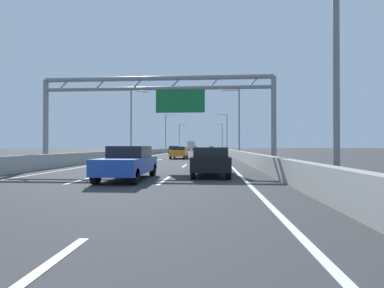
{
  "coord_description": "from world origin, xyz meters",
  "views": [
    {
      "loc": [
        3.81,
        0.7,
        1.47
      ],
      "look_at": [
        0.21,
        52.57,
        1.89
      ],
      "focal_mm": 26.11,
      "sensor_mm": 36.0,
      "label": 1
    }
  ],
  "objects_px": {
    "streetlamp_left_far": "(167,131)",
    "yellow_car": "(211,148)",
    "blue_car": "(128,162)",
    "streetlamp_right_near": "(328,21)",
    "streetlamp_right_mid": "(237,118)",
    "black_car": "(211,161)",
    "streetlamp_right_distant": "(222,135)",
    "streetlamp_right_far": "(226,130)",
    "orange_car": "(179,152)",
    "streetlamp_left_distant": "(180,135)",
    "sign_gantry": "(160,98)",
    "green_car": "(174,150)",
    "streetlamp_left_mid": "(133,119)",
    "box_truck": "(191,146)",
    "red_car": "(194,148)"
  },
  "relations": [
    {
      "from": "streetlamp_left_far",
      "to": "yellow_car",
      "type": "distance_m",
      "value": 43.37
    },
    {
      "from": "blue_car",
      "to": "yellow_car",
      "type": "bearing_deg",
      "value": 87.89
    },
    {
      "from": "streetlamp_right_near",
      "to": "streetlamp_right_mid",
      "type": "bearing_deg",
      "value": 90.0
    },
    {
      "from": "black_car",
      "to": "streetlamp_right_distant",
      "type": "bearing_deg",
      "value": 87.54
    },
    {
      "from": "black_car",
      "to": "streetlamp_right_mid",
      "type": "bearing_deg",
      "value": 81.68
    },
    {
      "from": "streetlamp_right_mid",
      "to": "blue_car",
      "type": "relative_size",
      "value": 2.2
    },
    {
      "from": "streetlamp_right_far",
      "to": "blue_car",
      "type": "xyz_separation_m",
      "value": [
        -7.33,
        -57.57,
        -4.64
      ]
    },
    {
      "from": "streetlamp_right_distant",
      "to": "blue_car",
      "type": "xyz_separation_m",
      "value": [
        -7.33,
        -87.94,
        -4.64
      ]
    },
    {
      "from": "streetlamp_right_mid",
      "to": "streetlamp_right_distant",
      "type": "distance_m",
      "value": 60.74
    },
    {
      "from": "streetlamp_right_distant",
      "to": "orange_car",
      "type": "height_order",
      "value": "streetlamp_right_distant"
    },
    {
      "from": "streetlamp_right_far",
      "to": "streetlamp_left_distant",
      "type": "distance_m",
      "value": 33.84
    },
    {
      "from": "sign_gantry",
      "to": "green_car",
      "type": "relative_size",
      "value": 3.68
    },
    {
      "from": "streetlamp_left_mid",
      "to": "yellow_car",
      "type": "bearing_deg",
      "value": 81.11
    },
    {
      "from": "yellow_car",
      "to": "box_truck",
      "type": "bearing_deg",
      "value": -121.94
    },
    {
      "from": "sign_gantry",
      "to": "streetlamp_right_near",
      "type": "relative_size",
      "value": 1.73
    },
    {
      "from": "red_car",
      "to": "orange_car",
      "type": "bearing_deg",
      "value": -87.77
    },
    {
      "from": "streetlamp_right_distant",
      "to": "streetlamp_right_far",
      "type": "bearing_deg",
      "value": -90.0
    },
    {
      "from": "green_car",
      "to": "blue_car",
      "type": "bearing_deg",
      "value": -85.11
    },
    {
      "from": "blue_car",
      "to": "orange_car",
      "type": "height_order",
      "value": "blue_car"
    },
    {
      "from": "box_truck",
      "to": "streetlamp_right_near",
      "type": "bearing_deg",
      "value": -83.19
    },
    {
      "from": "streetlamp_right_near",
      "to": "streetlamp_right_far",
      "type": "xyz_separation_m",
      "value": [
        0.0,
        60.74,
        0.0
      ]
    },
    {
      "from": "streetlamp_right_near",
      "to": "yellow_car",
      "type": "bearing_deg",
      "value": 92.05
    },
    {
      "from": "streetlamp_right_far",
      "to": "streetlamp_right_mid",
      "type": "bearing_deg",
      "value": -90.0
    },
    {
      "from": "orange_car",
      "to": "yellow_car",
      "type": "bearing_deg",
      "value": 87.17
    },
    {
      "from": "streetlamp_left_far",
      "to": "streetlamp_left_distant",
      "type": "bearing_deg",
      "value": 90.0
    },
    {
      "from": "blue_car",
      "to": "yellow_car",
      "type": "height_order",
      "value": "blue_car"
    },
    {
      "from": "yellow_car",
      "to": "black_car",
      "type": "bearing_deg",
      "value": -90.01
    },
    {
      "from": "streetlamp_left_mid",
      "to": "streetlamp_left_distant",
      "type": "relative_size",
      "value": 1.0
    },
    {
      "from": "streetlamp_right_distant",
      "to": "black_car",
      "type": "relative_size",
      "value": 2.03
    },
    {
      "from": "streetlamp_right_near",
      "to": "streetlamp_right_far",
      "type": "distance_m",
      "value": 60.74
    },
    {
      "from": "streetlamp_left_mid",
      "to": "streetlamp_right_near",
      "type": "bearing_deg",
      "value": -63.82
    },
    {
      "from": "blue_car",
      "to": "black_car",
      "type": "height_order",
      "value": "blue_car"
    },
    {
      "from": "streetlamp_right_far",
      "to": "blue_car",
      "type": "height_order",
      "value": "streetlamp_right_far"
    },
    {
      "from": "blue_car",
      "to": "sign_gantry",
      "type": "bearing_deg",
      "value": 89.32
    },
    {
      "from": "black_car",
      "to": "streetlamp_right_near",
      "type": "bearing_deg",
      "value": -54.51
    },
    {
      "from": "red_car",
      "to": "yellow_car",
      "type": "bearing_deg",
      "value": -46.74
    },
    {
      "from": "streetlamp_right_far",
      "to": "streetlamp_left_distant",
      "type": "height_order",
      "value": "same"
    },
    {
      "from": "orange_car",
      "to": "black_car",
      "type": "bearing_deg",
      "value": -78.65
    },
    {
      "from": "streetlamp_right_near",
      "to": "streetlamp_right_distant",
      "type": "height_order",
      "value": "same"
    },
    {
      "from": "blue_car",
      "to": "red_car",
      "type": "height_order",
      "value": "red_car"
    },
    {
      "from": "sign_gantry",
      "to": "yellow_car",
      "type": "relative_size",
      "value": 3.92
    },
    {
      "from": "streetlamp_left_mid",
      "to": "green_car",
      "type": "bearing_deg",
      "value": 75.75
    },
    {
      "from": "sign_gantry",
      "to": "box_truck",
      "type": "height_order",
      "value": "sign_gantry"
    },
    {
      "from": "streetlamp_left_distant",
      "to": "streetlamp_right_near",
      "type": "bearing_deg",
      "value": -80.69
    },
    {
      "from": "streetlamp_right_far",
      "to": "red_car",
      "type": "distance_m",
      "value": 50.66
    },
    {
      "from": "streetlamp_right_distant",
      "to": "orange_car",
      "type": "bearing_deg",
      "value": -96.42
    },
    {
      "from": "red_car",
      "to": "streetlamp_right_near",
      "type": "bearing_deg",
      "value": -84.36
    },
    {
      "from": "streetlamp_right_near",
      "to": "streetlamp_right_mid",
      "type": "relative_size",
      "value": 1.0
    },
    {
      "from": "streetlamp_right_mid",
      "to": "green_car",
      "type": "bearing_deg",
      "value": 125.28
    },
    {
      "from": "black_car",
      "to": "box_truck",
      "type": "relative_size",
      "value": 0.53
    }
  ]
}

